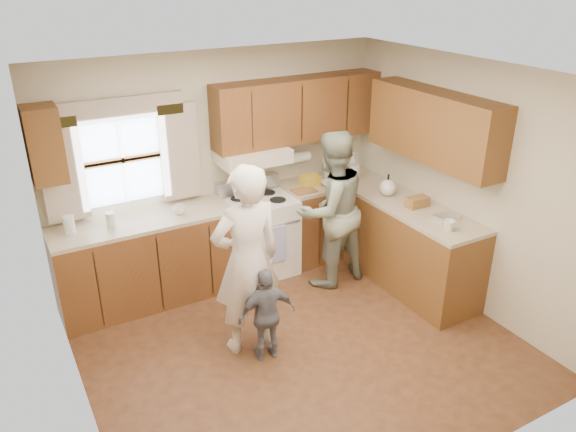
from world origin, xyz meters
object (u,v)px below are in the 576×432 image
stove (259,234)px  child (267,315)px  woman_left (247,261)px  woman_right (331,210)px

stove → child: stove is taller
woman_left → stove: bearing=-120.3°
woman_right → woman_left: bearing=20.5°
stove → woman_left: woman_left is taller
stove → woman_left: 1.47m
woman_right → stove: bearing=-50.4°
woman_left → child: 0.51m
woman_left → woman_right: 1.44m
woman_right → child: woman_right is taller
woman_right → child: bearing=29.9°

